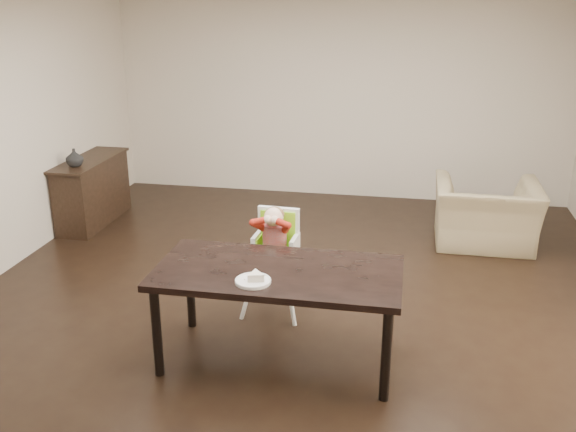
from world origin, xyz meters
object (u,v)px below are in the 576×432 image
Objects in this scene: dining_table at (278,279)px; sideboard at (92,191)px; high_chair at (275,238)px; armchair at (487,204)px.

dining_table is 3.83m from sideboard.
high_chair is at bearing -34.28° from sideboard.
high_chair is 0.88× the size of armchair.
high_chair is 0.76× the size of sideboard.
dining_table is 1.87× the size of high_chair.
high_chair is at bearing 103.29° from dining_table.
sideboard is at bearing 1.68° from armchair.
armchair reaches higher than dining_table.
sideboard is at bearing 149.05° from high_chair.
high_chair is 3.18m from sideboard.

